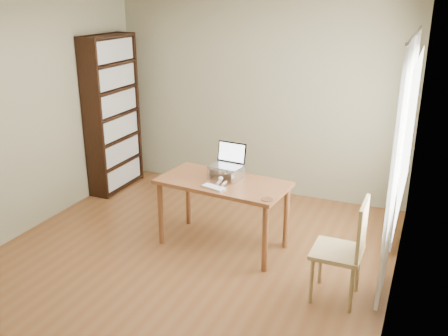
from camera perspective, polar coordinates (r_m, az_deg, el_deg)
room at (r=4.66m, az=-4.92°, el=2.99°), size 4.04×4.54×2.64m
bookshelf at (r=6.95m, az=-12.61°, el=6.02°), size 0.30×0.90×2.10m
curtains at (r=4.94m, az=19.47°, el=1.31°), size 0.03×1.90×2.25m
desk at (r=5.25m, az=-0.12°, el=-2.54°), size 1.41×0.80×0.75m
laptop_stand at (r=5.25m, az=0.22°, el=-0.37°), size 0.32×0.25×0.13m
laptop at (r=5.27m, az=0.47°, el=0.94°), size 0.35×0.30×0.23m
keyboard at (r=5.03m, az=-1.19°, el=-2.22°), size 0.28×0.17×0.02m
coaster at (r=4.78m, az=4.95°, el=-3.58°), size 0.11×0.11×0.01m
cat at (r=5.28m, az=0.59°, el=-0.47°), size 0.25×0.48×0.15m
chair at (r=4.52m, az=13.82°, el=-8.76°), size 0.43×0.43×0.97m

